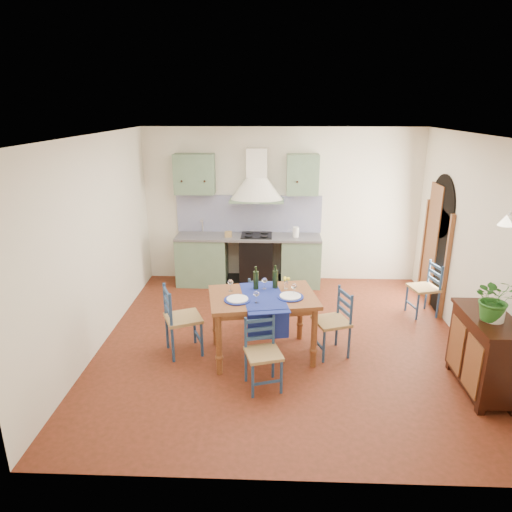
# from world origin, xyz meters

# --- Properties ---
(floor) EXTENTS (5.00, 5.00, 0.00)m
(floor) POSITION_xyz_m (0.00, 0.00, 0.00)
(floor) COLOR #431E0E
(floor) RESTS_ON ground
(back_wall) EXTENTS (5.00, 0.96, 2.80)m
(back_wall) POSITION_xyz_m (-0.47, 2.29, 1.05)
(back_wall) COLOR silver
(back_wall) RESTS_ON ground
(right_wall) EXTENTS (0.26, 5.00, 2.80)m
(right_wall) POSITION_xyz_m (2.50, 0.28, 1.34)
(right_wall) COLOR silver
(right_wall) RESTS_ON ground
(left_wall) EXTENTS (0.04, 5.00, 2.80)m
(left_wall) POSITION_xyz_m (-2.50, 0.00, 1.40)
(left_wall) COLOR silver
(left_wall) RESTS_ON ground
(ceiling) EXTENTS (5.00, 5.00, 0.01)m
(ceiling) POSITION_xyz_m (0.00, 0.00, 2.80)
(ceiling) COLOR silver
(ceiling) RESTS_ON back_wall
(dining_table) EXTENTS (1.48, 1.15, 1.17)m
(dining_table) POSITION_xyz_m (-0.27, -0.37, 0.75)
(dining_table) COLOR brown
(dining_table) RESTS_ON ground
(chair_near) EXTENTS (0.49, 0.49, 0.84)m
(chair_near) POSITION_xyz_m (-0.26, -1.07, 0.43)
(chair_near) COLOR navy
(chair_near) RESTS_ON ground
(chair_far) EXTENTS (0.41, 0.41, 0.86)m
(chair_far) POSITION_xyz_m (-0.30, 0.33, 0.45)
(chair_far) COLOR navy
(chair_far) RESTS_ON ground
(chair_left) EXTENTS (0.58, 0.58, 0.95)m
(chair_left) POSITION_xyz_m (-1.35, -0.35, 0.49)
(chair_left) COLOR navy
(chair_left) RESTS_ON ground
(chair_right) EXTENTS (0.53, 0.53, 0.89)m
(chair_right) POSITION_xyz_m (0.65, -0.29, 0.46)
(chair_right) COLOR navy
(chair_right) RESTS_ON ground
(chair_spare) EXTENTS (0.48, 0.48, 0.85)m
(chair_spare) POSITION_xyz_m (2.23, 0.98, 0.44)
(chair_spare) COLOR navy
(chair_spare) RESTS_ON ground
(sideboard) EXTENTS (0.50, 1.05, 0.94)m
(sideboard) POSITION_xyz_m (2.26, -1.05, 0.51)
(sideboard) COLOR black
(sideboard) RESTS_ON ground
(potted_plant) EXTENTS (0.48, 0.42, 0.50)m
(potted_plant) POSITION_xyz_m (2.23, -1.12, 1.18)
(potted_plant) COLOR #276622
(potted_plant) RESTS_ON sideboard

